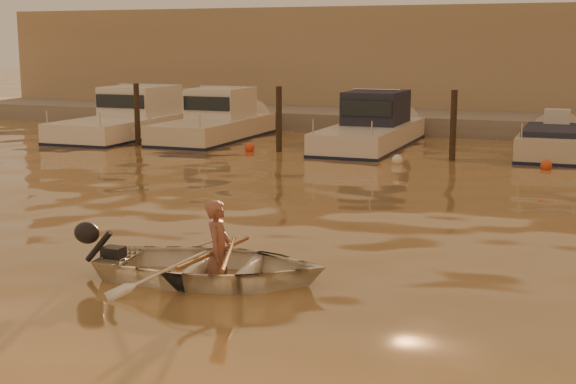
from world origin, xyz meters
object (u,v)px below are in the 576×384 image
at_px(moored_boat_2, 371,127).
at_px(moored_boat_0, 131,118).
at_px(dinghy, 212,266).
at_px(person, 219,252).
at_px(moored_boat_3, 554,148).
at_px(moored_boat_1, 214,121).
at_px(waterfront_building, 510,64).

bearing_deg(moored_boat_2, moored_boat_0, 180.00).
xyz_separation_m(dinghy, person, (0.10, 0.01, 0.21)).
xyz_separation_m(dinghy, moored_boat_3, (3.84, 15.23, 0.01)).
xyz_separation_m(moored_boat_1, moored_boat_3, (11.24, 0.00, -0.40)).
xyz_separation_m(dinghy, moored_boat_1, (-7.40, 15.23, 0.41)).
distance_m(dinghy, moored_boat_3, 15.70).
height_order(moored_boat_1, moored_boat_3, moored_boat_1).
bearing_deg(moored_boat_1, person, -63.76).
bearing_deg(moored_boat_2, moored_boat_3, 0.00).
bearing_deg(moored_boat_1, moored_boat_2, 0.00).
bearing_deg(person, moored_boat_2, -1.25).
height_order(dinghy, moored_boat_1, moored_boat_1).
bearing_deg(dinghy, waterfront_building, -11.40).
height_order(person, moored_boat_2, moored_boat_2).
height_order(person, moored_boat_0, moored_boat_0).
relative_size(dinghy, person, 2.22).
xyz_separation_m(dinghy, moored_boat_2, (-1.80, 15.23, 0.41)).
distance_m(person, moored_boat_3, 15.67).
height_order(dinghy, person, person).
xyz_separation_m(dinghy, moored_boat_0, (-10.73, 15.23, 0.41)).
bearing_deg(moored_boat_3, waterfront_building, 102.56).
xyz_separation_m(person, moored_boat_3, (3.74, 15.21, -0.20)).
bearing_deg(waterfront_building, moored_boat_0, -137.77).
bearing_deg(person, moored_boat_3, -22.18).
bearing_deg(moored_boat_3, moored_boat_2, 180.00).
xyz_separation_m(person, moored_boat_0, (-10.83, 15.21, 0.20)).
xyz_separation_m(person, moored_boat_2, (-1.90, 15.21, 0.20)).
bearing_deg(dinghy, person, -90.00).
height_order(person, moored_boat_1, moored_boat_1).
bearing_deg(dinghy, moored_boat_0, 26.80).
bearing_deg(moored_boat_3, moored_boat_1, 180.00).
height_order(moored_boat_0, moored_boat_3, moored_boat_0).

